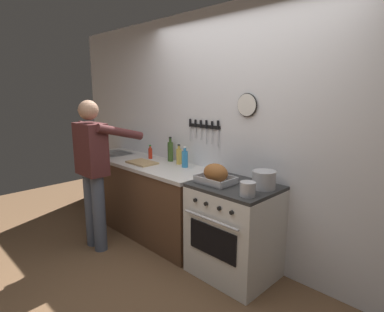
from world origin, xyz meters
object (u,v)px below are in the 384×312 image
at_px(stove, 234,230).
at_px(bottle_hot_sauce, 150,153).
at_px(bottle_cooking_oil, 179,156).
at_px(cutting_board, 142,163).
at_px(roasting_pan, 216,174).
at_px(person_cook, 94,166).
at_px(bottle_dish_soap, 185,159).
at_px(saucepan, 248,189).
at_px(stock_pot, 264,180).
at_px(bottle_olive_oil, 170,151).

relative_size(stove, bottle_hot_sauce, 5.14).
xyz_separation_m(stove, bottle_cooking_oil, (-0.99, 0.20, 0.55)).
bearing_deg(bottle_cooking_oil, cutting_board, -139.34).
bearing_deg(roasting_pan, person_cook, -155.11).
xyz_separation_m(stove, bottle_dish_soap, (-0.83, 0.14, 0.55)).
height_order(saucepan, bottle_hot_sauce, bottle_hot_sauce).
bearing_deg(stock_pot, stove, -158.39).
relative_size(stock_pot, bottle_dish_soap, 0.88).
xyz_separation_m(stove, bottle_olive_oil, (-1.18, 0.23, 0.58)).
xyz_separation_m(stock_pot, bottle_dish_soap, (-1.07, 0.05, 0.02)).
relative_size(stove, bottle_cooking_oil, 3.81).
height_order(person_cook, saucepan, person_cook).
distance_m(stock_pot, bottle_dish_soap, 1.07).
relative_size(roasting_pan, bottle_olive_oil, 1.17).
xyz_separation_m(cutting_board, bottle_hot_sauce, (-0.15, 0.24, 0.06)).
height_order(roasting_pan, saucepan, roasting_pan).
xyz_separation_m(person_cook, cutting_board, (0.10, 0.57, -0.04)).
height_order(stove, cutting_board, cutting_board).
relative_size(stove, roasting_pan, 2.56).
bearing_deg(cutting_board, stock_pot, 6.81).
bearing_deg(bottle_olive_oil, bottle_cooking_oil, -9.51).
distance_m(roasting_pan, cutting_board, 1.16).
xyz_separation_m(roasting_pan, bottle_cooking_oil, (-0.82, 0.28, 0.01)).
bearing_deg(stock_pot, saucepan, -86.51).
distance_m(stove, stock_pot, 0.59).
xyz_separation_m(roasting_pan, stock_pot, (0.41, 0.18, -0.00)).
distance_m(stove, bottle_cooking_oil, 1.15).
relative_size(cutting_board, bottle_cooking_oil, 1.52).
distance_m(stove, bottle_olive_oil, 1.33).
relative_size(bottle_cooking_oil, bottle_olive_oil, 0.78).
relative_size(bottle_cooking_oil, bottle_hot_sauce, 1.35).
distance_m(person_cook, bottle_dish_soap, 1.00).
xyz_separation_m(cutting_board, bottle_olive_oil, (0.15, 0.32, 0.12)).
distance_m(bottle_cooking_oil, bottle_hot_sauce, 0.49).
bearing_deg(stove, bottle_olive_oil, 168.93).
height_order(stock_pot, bottle_dish_soap, bottle_dish_soap).
height_order(bottle_cooking_oil, bottle_dish_soap, bottle_dish_soap).
bearing_deg(cutting_board, saucepan, -2.88).
bearing_deg(bottle_hot_sauce, bottle_cooking_oil, 6.27).
distance_m(stock_pot, bottle_hot_sauce, 1.72).
height_order(bottle_olive_oil, bottle_hot_sauce, bottle_olive_oil).
xyz_separation_m(person_cook, roasting_pan, (1.25, 0.58, 0.03)).
bearing_deg(saucepan, bottle_cooking_oil, 163.44).
relative_size(saucepan, cutting_board, 0.36).
bearing_deg(bottle_cooking_oil, person_cook, -116.78).
height_order(cutting_board, bottle_dish_soap, bottle_dish_soap).
relative_size(roasting_pan, stock_pot, 1.69).
height_order(stock_pot, bottle_hot_sauce, bottle_hot_sauce).
distance_m(stock_pot, saucepan, 0.27).
bearing_deg(stock_pot, cutting_board, -173.19).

